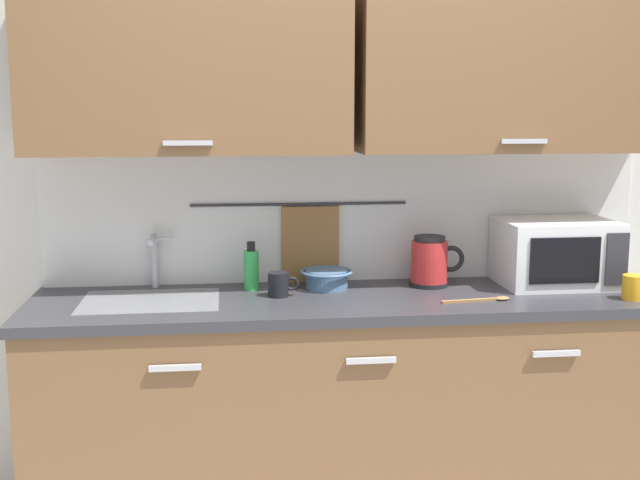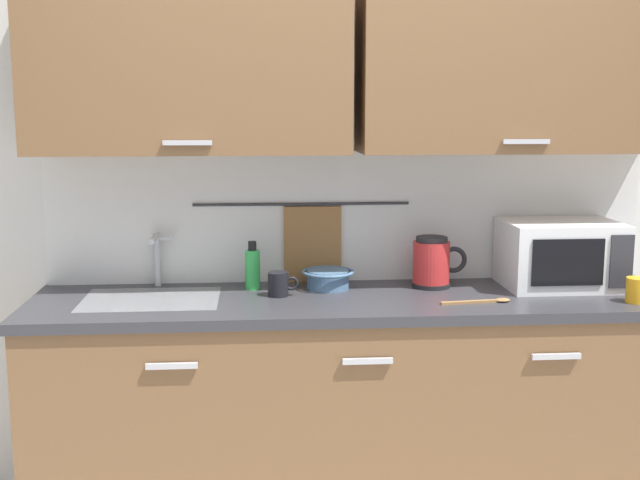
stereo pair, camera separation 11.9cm
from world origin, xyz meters
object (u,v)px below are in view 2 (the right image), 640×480
object	(u,v)px
microwave	(560,254)
mug_by_kettle	(637,290)
mug_near_sink	(279,284)
mixing_bowl	(328,278)
electric_kettle	(432,263)
wooden_spoon	(484,301)
dish_soap_bottle	(253,268)

from	to	relation	value
microwave	mug_by_kettle	world-z (taller)	microwave
mug_near_sink	mug_by_kettle	world-z (taller)	same
mixing_bowl	mug_by_kettle	size ratio (longest dim) A/B	1.78
mixing_bowl	microwave	bearing A→B (deg)	-2.14
mixing_bowl	electric_kettle	bearing A→B (deg)	0.02
microwave	wooden_spoon	bearing A→B (deg)	-147.40
dish_soap_bottle	mug_by_kettle	distance (m)	1.49
mug_by_kettle	wooden_spoon	size ratio (longest dim) A/B	0.43
microwave	dish_soap_bottle	size ratio (longest dim) A/B	2.35
microwave	mixing_bowl	distance (m)	0.96
electric_kettle	mug_by_kettle	size ratio (longest dim) A/B	1.89
mug_by_kettle	microwave	bearing A→B (deg)	124.29
electric_kettle	wooden_spoon	size ratio (longest dim) A/B	0.82
dish_soap_bottle	wooden_spoon	bearing A→B (deg)	-18.80
dish_soap_bottle	electric_kettle	bearing A→B (deg)	-1.31
microwave	dish_soap_bottle	xyz separation A→B (m)	(-1.26, 0.05, -0.05)
mixing_bowl	wooden_spoon	distance (m)	0.63
dish_soap_bottle	wooden_spoon	world-z (taller)	dish_soap_bottle
microwave	mug_near_sink	world-z (taller)	microwave
mixing_bowl	mug_by_kettle	xyz separation A→B (m)	(1.15, -0.32, 0.00)
microwave	wooden_spoon	size ratio (longest dim) A/B	1.66
mixing_bowl	mug_by_kettle	bearing A→B (deg)	-15.62
mixing_bowl	wooden_spoon	xyz separation A→B (m)	(0.57, -0.28, -0.04)
dish_soap_bottle	mug_by_kettle	size ratio (longest dim) A/B	1.63
electric_kettle	mug_by_kettle	distance (m)	0.79
mug_near_sink	wooden_spoon	bearing A→B (deg)	-12.30
electric_kettle	mug_near_sink	world-z (taller)	electric_kettle
electric_kettle	mixing_bowl	bearing A→B (deg)	-179.98
electric_kettle	dish_soap_bottle	distance (m)	0.73
microwave	mug_near_sink	distance (m)	1.16
electric_kettle	dish_soap_bottle	world-z (taller)	electric_kettle
electric_kettle	mug_by_kettle	xyz separation A→B (m)	(0.72, -0.32, -0.05)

